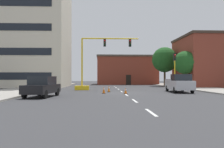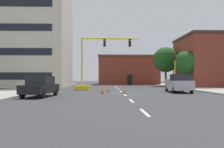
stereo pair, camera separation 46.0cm
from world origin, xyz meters
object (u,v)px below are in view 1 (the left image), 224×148
at_px(traffic_light_pole_right, 175,63).
at_px(tree_right_mid, 185,63).
at_px(traffic_signal_gantry, 90,73).
at_px(traffic_cone_roadside_b, 126,91).
at_px(sedan_black_near_left, 42,86).
at_px(tree_right_far, 165,60).
at_px(pickup_truck_silver, 179,83).
at_px(traffic_cone_roadside_c, 109,89).
at_px(traffic_cone_roadside_a, 104,90).

xyz_separation_m(traffic_light_pole_right, tree_right_mid, (3.52, 5.94, 0.42)).
relative_size(traffic_signal_gantry, traffic_cone_roadside_b, 13.46).
relative_size(traffic_signal_gantry, tree_right_mid, 1.44).
bearing_deg(tree_right_mid, sedan_black_near_left, -137.65).
height_order(tree_right_far, sedan_black_near_left, tree_right_far).
xyz_separation_m(traffic_signal_gantry, tree_right_far, (13.28, 12.65, 2.73)).
bearing_deg(sedan_black_near_left, traffic_signal_gantry, 72.33).
height_order(pickup_truck_silver, traffic_cone_roadside_c, pickup_truck_silver).
bearing_deg(traffic_cone_roadside_c, tree_right_far, 57.52).
xyz_separation_m(traffic_signal_gantry, pickup_truck_silver, (10.14, -5.03, -1.22)).
distance_m(tree_right_far, traffic_cone_roadside_b, 22.63).
bearing_deg(traffic_cone_roadside_c, traffic_cone_roadside_a, -104.03).
xyz_separation_m(traffic_signal_gantry, traffic_light_pole_right, (11.16, -0.27, 1.33)).
bearing_deg(pickup_truck_silver, sedan_black_near_left, -156.80).
height_order(sedan_black_near_left, traffic_cone_roadside_c, sedan_black_near_left).
xyz_separation_m(traffic_signal_gantry, sedan_black_near_left, (-3.46, -10.86, -1.31)).
height_order(traffic_cone_roadside_b, traffic_cone_roadside_c, traffic_cone_roadside_c).
bearing_deg(pickup_truck_silver, traffic_cone_roadside_c, 176.40).
xyz_separation_m(tree_right_mid, sedan_black_near_left, (-18.13, -16.53, -3.06)).
bearing_deg(traffic_light_pole_right, sedan_black_near_left, -144.07).
bearing_deg(traffic_light_pole_right, traffic_cone_roadside_a, -144.89).
xyz_separation_m(tree_right_far, traffic_cone_roadside_b, (-9.35, -20.08, -4.62)).
height_order(tree_right_far, pickup_truck_silver, tree_right_far).
relative_size(tree_right_far, sedan_black_near_left, 1.55).
xyz_separation_m(traffic_light_pole_right, pickup_truck_silver, (-1.02, -4.76, -2.55)).
relative_size(tree_right_far, pickup_truck_silver, 1.32).
height_order(traffic_light_pole_right, tree_right_mid, tree_right_mid).
bearing_deg(tree_right_mid, tree_right_far, 101.24).
height_order(traffic_light_pole_right, tree_right_far, tree_right_far).
bearing_deg(tree_right_far, traffic_cone_roadside_c, -122.48).
bearing_deg(tree_right_far, traffic_signal_gantry, -136.41).
xyz_separation_m(pickup_truck_silver, traffic_cone_roadside_a, (-8.38, -1.85, -0.62)).
distance_m(traffic_signal_gantry, tree_right_far, 18.54).
distance_m(pickup_truck_silver, traffic_cone_roadside_c, 7.84).
height_order(traffic_signal_gantry, sedan_black_near_left, traffic_signal_gantry).
relative_size(tree_right_far, traffic_cone_roadside_c, 9.83).
distance_m(sedan_black_near_left, traffic_cone_roadside_c, 8.60).
relative_size(tree_right_mid, pickup_truck_silver, 1.05).
height_order(traffic_cone_roadside_a, traffic_cone_roadside_b, traffic_cone_roadside_a).
height_order(traffic_signal_gantry, traffic_light_pole_right, traffic_signal_gantry).
bearing_deg(sedan_black_near_left, traffic_cone_roadside_a, 37.36).
xyz_separation_m(tree_right_far, pickup_truck_silver, (-3.15, -17.68, -3.95)).
relative_size(traffic_light_pole_right, tree_right_far, 0.66).
bearing_deg(tree_right_mid, traffic_cone_roadside_c, -140.37).
xyz_separation_m(pickup_truck_silver, traffic_cone_roadside_b, (-6.21, -2.40, -0.67)).
bearing_deg(traffic_cone_roadside_b, sedan_black_near_left, -155.13).
bearing_deg(sedan_black_near_left, pickup_truck_silver, 23.20).
bearing_deg(sedan_black_near_left, traffic_cone_roadside_c, 47.45).
distance_m(traffic_signal_gantry, sedan_black_near_left, 11.48).
bearing_deg(traffic_cone_roadside_b, tree_right_mid, 50.66).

